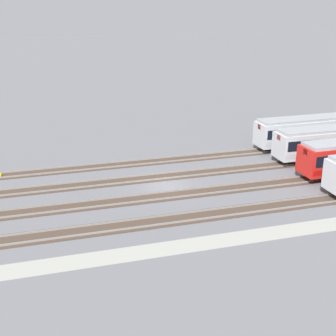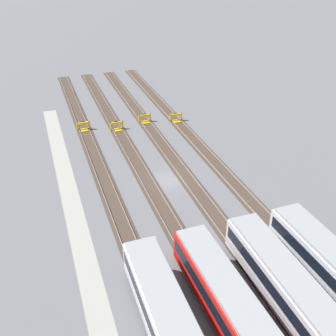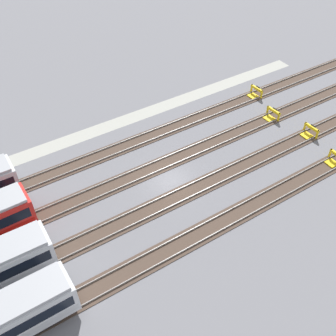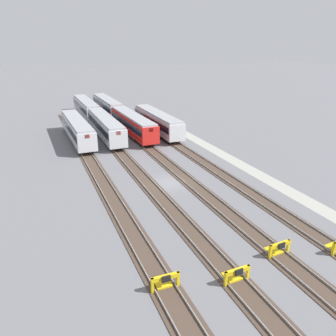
{
  "view_description": "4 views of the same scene",
  "coord_description": "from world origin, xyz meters",
  "views": [
    {
      "loc": [
        -11.32,
        -39.54,
        16.78
      ],
      "look_at": [
        0.21,
        -0.0,
        1.8
      ],
      "focal_mm": 50.0,
      "sensor_mm": 36.0,
      "label": 1
    },
    {
      "loc": [
        37.31,
        -13.08,
        24.9
      ],
      "look_at": [
        0.21,
        -0.0,
        1.8
      ],
      "focal_mm": 42.0,
      "sensor_mm": 36.0,
      "label": 2
    },
    {
      "loc": [
        15.09,
        23.48,
        28.08
      ],
      "look_at": [
        0.21,
        -0.0,
        1.8
      ],
      "focal_mm": 42.0,
      "sensor_mm": 36.0,
      "label": 3
    },
    {
      "loc": [
        -32.37,
        13.7,
        15.36
      ],
      "look_at": [
        0.21,
        -0.0,
        1.8
      ],
      "focal_mm": 35.0,
      "sensor_mm": 36.0,
      "label": 4
    }
  ],
  "objects": [
    {
      "name": "ground_plane",
      "position": [
        0.0,
        0.0,
        0.0
      ],
      "size": [
        400.0,
        400.0,
        0.0
      ],
      "primitive_type": "plane",
      "color": "slate"
    },
    {
      "name": "service_walkway",
      "position": [
        0.0,
        -11.37,
        0.0
      ],
      "size": [
        54.0,
        2.0,
        0.01
      ],
      "primitive_type": "cube",
      "color": "#9E9E93",
      "rests_on": "ground"
    },
    {
      "name": "rail_track_nearest",
      "position": [
        0.0,
        -7.11,
        0.04
      ],
      "size": [
        90.0,
        2.23,
        0.21
      ],
      "color": "#47382D",
      "rests_on": "ground"
    },
    {
      "name": "rail_track_near_inner",
      "position": [
        0.0,
        -2.37,
        0.04
      ],
      "size": [
        90.0,
        2.24,
        0.21
      ],
      "color": "#47382D",
      "rests_on": "ground"
    },
    {
      "name": "rail_track_middle",
      "position": [
        0.0,
        2.37,
        0.04
      ],
      "size": [
        90.0,
        2.24,
        0.21
      ],
      "color": "#47382D",
      "rests_on": "ground"
    },
    {
      "name": "rail_track_far_inner",
      "position": [
        0.0,
        7.11,
        0.04
      ],
      "size": [
        90.0,
        2.23,
        0.21
      ],
      "color": "#47382D",
      "rests_on": "ground"
    },
    {
      "name": "subway_car_front_row_leftmost",
      "position": [
        22.03,
        7.09,
        2.04
      ],
      "size": [
        18.04,
        3.12,
        3.7
      ],
      "color": "silver",
      "rests_on": "ground"
    }
  ]
}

